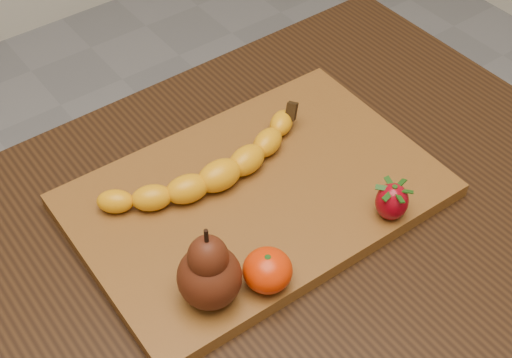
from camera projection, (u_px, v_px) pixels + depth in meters
table at (257, 299)px, 0.92m from camera, size 1.00×0.70×0.76m
cutting_board at (256, 195)px, 0.90m from camera, size 0.46×0.31×0.02m
banana at (219, 175)px, 0.89m from camera, size 0.25×0.07×0.04m
pear at (209, 266)px, 0.74m from camera, size 0.07×0.07×0.11m
mandarin at (268, 270)px, 0.78m from camera, size 0.07×0.07×0.05m
strawberry at (392, 200)px, 0.85m from camera, size 0.05×0.05×0.05m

